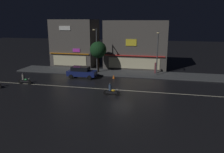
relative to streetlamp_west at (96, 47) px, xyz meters
The scene contains 13 objects.
ground_plane 10.74m from the streetlamp_west, 55.34° to the right, with size 140.00×140.00×0.00m, color black.
lane_divider_stripe 10.74m from the streetlamp_west, 55.34° to the right, with size 36.40×0.16×0.01m, color beige.
sidewalk_far 7.05m from the streetlamp_west, ahead, with size 38.32×4.56×0.14m, color #424447.
storefront_left_block 9.03m from the streetlamp_west, 51.65° to the left, with size 10.76×8.29×8.32m.
storefront_center_block 8.48m from the streetlamp_west, 133.98° to the left, with size 7.76×6.33×8.48m.
streetlamp_west is the anchor object (origin of this frame).
streetlamp_mid 9.49m from the streetlamp_west, ahead, with size 0.44×1.64×6.65m.
pedestrian_on_sidewalk 9.97m from the streetlamp_west, ahead, with size 0.33×0.33×1.84m.
street_tree 0.76m from the streetlamp_west, 73.96° to the left, with size 2.67×2.67×4.96m.
parked_car_near_kerb 4.90m from the streetlamp_west, 113.13° to the right, with size 4.30×1.98×1.67m.
motorcycle_lead 11.99m from the streetlamp_west, 65.45° to the right, with size 1.90×0.60×1.52m.
motorcycle_opposite_lane 11.87m from the streetlamp_west, 133.42° to the right, with size 1.90×0.60×1.52m.
traffic_cone 5.89m from the streetlamp_west, 38.11° to the right, with size 0.36×0.36×0.55m, color orange.
Camera 1 is at (4.69, -26.54, 8.48)m, focal length 36.67 mm.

